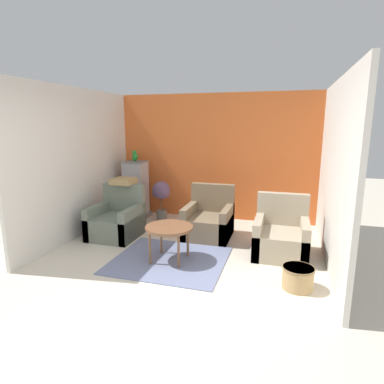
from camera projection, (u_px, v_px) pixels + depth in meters
The scene contains 14 objects.
ground_plane at pixel (151, 296), 3.76m from camera, with size 20.00×20.00×0.00m, color beige.
wall_back_accent at pixel (215, 157), 6.71m from camera, with size 4.25×0.06×2.60m.
wall_left at pixel (79, 163), 5.67m from camera, with size 0.06×3.40×2.60m.
wall_right at pixel (335, 174), 4.50m from camera, with size 0.06×3.40×2.60m.
area_rug at pixel (170, 260), 4.77m from camera, with size 1.64×1.47×0.01m.
coffee_table at pixel (169, 229), 4.67m from camera, with size 0.70×0.70×0.53m.
armchair_left at pixel (117, 221), 5.74m from camera, with size 0.80×0.85×0.91m.
armchair_right at pixel (281, 237), 4.94m from camera, with size 0.80×0.85×0.91m.
armchair_middle at pixel (209, 221), 5.73m from camera, with size 0.80×0.85×0.91m.
birdcage at pixel (136, 190), 6.86m from camera, with size 0.51×0.51×1.21m.
parrot at pixel (135, 156), 6.71m from camera, with size 0.11×0.20×0.24m.
potted_plant at pixel (161, 194), 6.63m from camera, with size 0.41×0.37×0.83m.
wicker_basket at pixel (298, 277), 3.92m from camera, with size 0.39×0.39×0.28m.
throw_pillow at pixel (124, 181), 5.89m from camera, with size 0.40×0.40×0.10m.
Camera 1 is at (1.44, -3.15, 1.99)m, focal length 30.00 mm.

